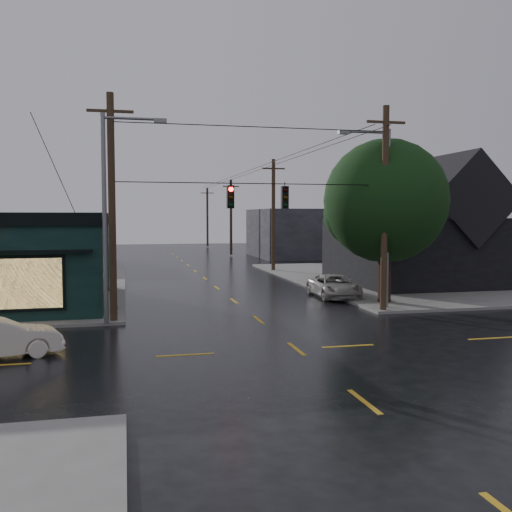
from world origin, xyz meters
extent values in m
plane|color=black|center=(0.00, 0.00, 0.00)|extent=(160.00, 160.00, 0.00)
cube|color=slate|center=(20.00, 20.00, 0.07)|extent=(28.00, 28.00, 0.15)
cube|color=black|center=(15.00, 17.00, 2.40)|extent=(12.00, 11.00, 4.50)
cylinder|color=black|center=(7.71, 8.91, 2.13)|extent=(0.70, 0.70, 3.96)
sphere|color=black|center=(7.71, 8.91, 5.61)|extent=(6.64, 6.64, 6.64)
cylinder|color=black|center=(0.00, 6.50, 6.30)|extent=(13.00, 0.04, 0.04)
cube|color=#41382F|center=(-14.00, 40.00, 2.20)|extent=(12.00, 10.00, 4.40)
cube|color=#232327|center=(16.00, 45.00, 2.80)|extent=(14.00, 12.00, 5.60)
imported|color=#ABA69D|center=(6.00, 11.99, 0.67)|extent=(2.41, 4.91, 1.34)
camera|label=1|loc=(-5.97, -19.42, 4.78)|focal=40.00mm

